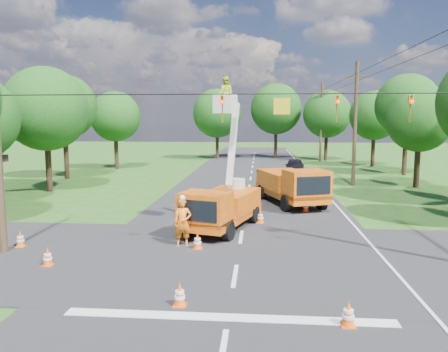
# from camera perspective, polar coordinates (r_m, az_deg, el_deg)

# --- Properties ---
(ground) EXTENTS (140.00, 140.00, 0.00)m
(ground) POSITION_cam_1_polar(r_m,az_deg,el_deg) (34.80, 3.32, -1.49)
(ground) COLOR #204E17
(ground) RESTS_ON ground
(road_main) EXTENTS (12.00, 100.00, 0.06)m
(road_main) POSITION_cam_1_polar(r_m,az_deg,el_deg) (34.80, 3.32, -1.49)
(road_main) COLOR black
(road_main) RESTS_ON ground
(road_cross) EXTENTS (56.00, 10.00, 0.07)m
(road_cross) POSITION_cam_1_polar(r_m,az_deg,el_deg) (17.25, 1.82, -10.73)
(road_cross) COLOR black
(road_cross) RESTS_ON ground
(stop_bar) EXTENTS (9.00, 0.45, 0.02)m
(stop_bar) POSITION_cam_1_polar(r_m,az_deg,el_deg) (12.42, 0.55, -18.19)
(stop_bar) COLOR silver
(stop_bar) RESTS_ON ground
(edge_line) EXTENTS (0.12, 90.00, 0.02)m
(edge_line) POSITION_cam_1_polar(r_m,az_deg,el_deg) (35.12, 12.49, -1.57)
(edge_line) COLOR silver
(edge_line) RESTS_ON ground
(bucket_truck) EXTENTS (3.76, 6.15, 7.39)m
(bucket_truck) POSITION_cam_1_polar(r_m,az_deg,el_deg) (21.13, -0.30, -2.98)
(bucket_truck) COLOR orange
(bucket_truck) RESTS_ON ground
(second_truck) EXTENTS (4.44, 6.94, 2.44)m
(second_truck) POSITION_cam_1_polar(r_m,az_deg,el_deg) (27.72, 8.87, -1.19)
(second_truck) COLOR orange
(second_truck) RESTS_ON ground
(ground_worker) EXTENTS (0.85, 0.66, 2.07)m
(ground_worker) POSITION_cam_1_polar(r_m,az_deg,el_deg) (18.64, -5.43, -6.07)
(ground_worker) COLOR orange
(ground_worker) RESTS_ON ground
(distant_car) EXTENTS (2.27, 4.73, 1.56)m
(distant_car) POSITION_cam_1_polar(r_m,az_deg,el_deg) (43.48, 9.22, 1.24)
(distant_car) COLOR black
(distant_car) RESTS_ON ground
(traffic_cone_0) EXTENTS (0.38, 0.38, 0.71)m
(traffic_cone_0) POSITION_cam_1_polar(r_m,az_deg,el_deg) (13.07, -5.80, -15.17)
(traffic_cone_0) COLOR #FF560D
(traffic_cone_0) RESTS_ON ground
(traffic_cone_1) EXTENTS (0.38, 0.38, 0.71)m
(traffic_cone_1) POSITION_cam_1_polar(r_m,az_deg,el_deg) (12.29, 15.93, -16.94)
(traffic_cone_1) COLOR #FF560D
(traffic_cone_1) RESTS_ON ground
(traffic_cone_2) EXTENTS (0.38, 0.38, 0.71)m
(traffic_cone_2) POSITION_cam_1_polar(r_m,az_deg,el_deg) (22.82, 4.76, -5.31)
(traffic_cone_2) COLOR #FF560D
(traffic_cone_2) RESTS_ON ground
(traffic_cone_3) EXTENTS (0.38, 0.38, 0.71)m
(traffic_cone_3) POSITION_cam_1_polar(r_m,az_deg,el_deg) (26.00, 10.64, -3.84)
(traffic_cone_3) COLOR #FF560D
(traffic_cone_3) RESTS_ON ground
(traffic_cone_4) EXTENTS (0.38, 0.38, 0.71)m
(traffic_cone_4) POSITION_cam_1_polar(r_m,az_deg,el_deg) (17.52, -22.04, -9.77)
(traffic_cone_4) COLOR #FF560D
(traffic_cone_4) RESTS_ON ground
(traffic_cone_5) EXTENTS (0.38, 0.38, 0.71)m
(traffic_cone_5) POSITION_cam_1_polar(r_m,az_deg,el_deg) (20.48, -25.06, -7.47)
(traffic_cone_5) COLOR #FF560D
(traffic_cone_5) RESTS_ON ground
(traffic_cone_7) EXTENTS (0.38, 0.38, 0.71)m
(traffic_cone_7) POSITION_cam_1_polar(r_m,az_deg,el_deg) (32.64, 12.32, -1.60)
(traffic_cone_7) COLOR #FF560D
(traffic_cone_7) RESTS_ON ground
(traffic_cone_8) EXTENTS (0.38, 0.38, 0.71)m
(traffic_cone_8) POSITION_cam_1_polar(r_m,az_deg,el_deg) (18.32, -3.48, -8.48)
(traffic_cone_8) COLOR #FF560D
(traffic_cone_8) RESTS_ON ground
(pole_right_mid) EXTENTS (1.80, 0.30, 10.00)m
(pole_right_mid) POSITION_cam_1_polar(r_m,az_deg,el_deg) (37.18, 16.76, 6.68)
(pole_right_mid) COLOR #4C3823
(pole_right_mid) RESTS_ON ground
(pole_right_far) EXTENTS (1.80, 0.30, 10.00)m
(pole_right_far) POSITION_cam_1_polar(r_m,az_deg,el_deg) (56.90, 12.56, 6.95)
(pole_right_far) COLOR #4C3823
(pole_right_far) RESTS_ON ground
(signal_span) EXTENTS (18.00, 0.29, 1.07)m
(signal_span) POSITION_cam_1_polar(r_m,az_deg,el_deg) (16.44, 9.77, 9.08)
(signal_span) COLOR black
(signal_span) RESTS_ON ground
(tree_left_d) EXTENTS (6.20, 6.20, 9.24)m
(tree_left_d) POSITION_cam_1_polar(r_m,az_deg,el_deg) (35.14, -22.27, 8.09)
(tree_left_d) COLOR #382616
(tree_left_d) RESTS_ON ground
(tree_left_e) EXTENTS (5.80, 5.80, 9.41)m
(tree_left_e) POSITION_cam_1_polar(r_m,az_deg,el_deg) (42.24, -20.17, 8.47)
(tree_left_e) COLOR #382616
(tree_left_e) RESTS_ON ground
(tree_left_f) EXTENTS (5.40, 5.40, 8.40)m
(tree_left_f) POSITION_cam_1_polar(r_m,az_deg,el_deg) (48.93, -14.02, 7.55)
(tree_left_f) COLOR #382616
(tree_left_f) RESTS_ON ground
(tree_right_c) EXTENTS (5.00, 5.00, 7.83)m
(tree_right_c) POSITION_cam_1_polar(r_m,az_deg,el_deg) (37.48, 24.18, 6.67)
(tree_right_c) COLOR #382616
(tree_right_c) RESTS_ON ground
(tree_right_d) EXTENTS (6.00, 6.00, 9.70)m
(tree_right_d) POSITION_cam_1_polar(r_m,az_deg,el_deg) (45.60, 22.83, 8.47)
(tree_right_d) COLOR #382616
(tree_right_d) RESTS_ON ground
(tree_right_e) EXTENTS (5.60, 5.60, 8.63)m
(tree_right_e) POSITION_cam_1_polar(r_m,az_deg,el_deg) (52.99, 19.06, 7.47)
(tree_right_e) COLOR #382616
(tree_right_e) RESTS_ON ground
(tree_far_a) EXTENTS (6.60, 6.60, 9.50)m
(tree_far_a) POSITION_cam_1_polar(r_m,az_deg,el_deg) (59.66, -0.90, 8.18)
(tree_far_a) COLOR #382616
(tree_far_a) RESTS_ON ground
(tree_far_b) EXTENTS (7.00, 7.00, 10.32)m
(tree_far_b) POSITION_cam_1_polar(r_m,az_deg,el_deg) (61.43, 6.82, 8.68)
(tree_far_b) COLOR #382616
(tree_far_b) RESTS_ON ground
(tree_far_c) EXTENTS (6.20, 6.20, 9.18)m
(tree_far_c) POSITION_cam_1_polar(r_m,az_deg,el_deg) (59.02, 13.30, 7.87)
(tree_far_c) COLOR #382616
(tree_far_c) RESTS_ON ground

